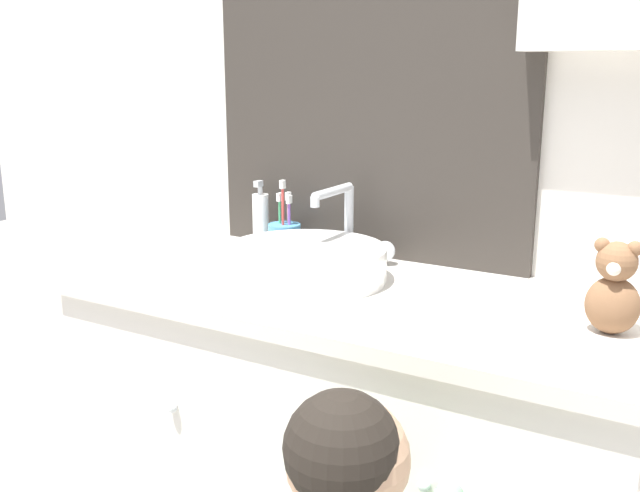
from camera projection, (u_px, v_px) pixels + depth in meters
name	position (u px, v px, depth m)	size (l,w,h in m)	color
wall_back	(424.00, 98.00, 1.74)	(3.20, 0.18, 2.50)	silver
vanity_counter	(351.00, 462.00, 1.69)	(1.31, 0.59, 0.87)	silver
sink_basin	(307.00, 262.00, 1.64)	(0.37, 0.42, 0.20)	white
toothbrush_holder	(284.00, 236.00, 1.90)	(0.09, 0.09, 0.19)	#4C93C6
soap_dispenser	(261.00, 219.00, 1.95)	(0.04, 0.04, 0.18)	white
teddy_bear	(614.00, 289.00, 1.30)	(0.10, 0.08, 0.18)	brown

